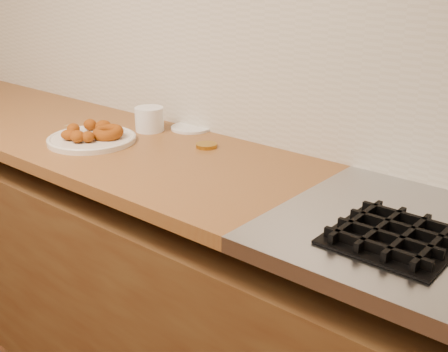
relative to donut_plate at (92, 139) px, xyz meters
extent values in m
cube|color=tan|center=(0.29, 0.37, 0.44)|extent=(4.00, 0.02, 2.70)
cube|color=brown|center=(0.29, 0.06, -0.52)|extent=(3.60, 0.60, 0.77)
cube|color=olive|center=(-0.36, 0.06, -0.03)|extent=(2.30, 0.62, 0.04)
cube|color=beige|center=(0.29, 0.36, 0.29)|extent=(3.60, 0.02, 0.60)
cube|color=black|center=(1.09, -0.02, -0.01)|extent=(0.26, 0.26, 0.01)
cube|color=black|center=(1.00, -0.02, 0.01)|extent=(0.01, 0.24, 0.02)
cube|color=black|center=(1.09, -0.11, 0.01)|extent=(0.24, 0.01, 0.02)
cube|color=black|center=(1.06, -0.02, 0.01)|extent=(0.01, 0.24, 0.02)
cube|color=black|center=(1.09, -0.05, 0.01)|extent=(0.24, 0.01, 0.02)
cube|color=black|center=(1.12, -0.02, 0.01)|extent=(0.01, 0.24, 0.02)
cube|color=black|center=(1.09, 0.01, 0.01)|extent=(0.24, 0.01, 0.02)
cube|color=black|center=(1.18, -0.02, 0.01)|extent=(0.01, 0.24, 0.02)
cube|color=black|center=(1.09, 0.07, 0.01)|extent=(0.24, 0.01, 0.02)
cylinder|color=silver|center=(0.00, 0.00, 0.00)|extent=(0.29, 0.29, 0.02)
torus|color=brown|center=(0.05, 0.03, 0.03)|extent=(0.11, 0.11, 0.05)
ellipsoid|color=brown|center=(-0.07, 0.05, 0.03)|extent=(0.06, 0.06, 0.04)
ellipsoid|color=brown|center=(-0.07, -0.02, 0.03)|extent=(0.07, 0.07, 0.04)
ellipsoid|color=brown|center=(-0.03, -0.07, 0.03)|extent=(0.07, 0.06, 0.03)
ellipsoid|color=brown|center=(0.01, -0.06, 0.03)|extent=(0.08, 0.07, 0.04)
ellipsoid|color=brown|center=(-0.01, 0.06, 0.03)|extent=(0.07, 0.07, 0.04)
ellipsoid|color=brown|center=(0.04, -0.04, 0.03)|extent=(0.07, 0.06, 0.04)
cylinder|color=white|center=(0.05, 0.22, 0.03)|extent=(0.13, 0.13, 0.09)
cylinder|color=silver|center=(0.15, 0.33, 0.00)|extent=(0.17, 0.17, 0.01)
cylinder|color=#AE8023|center=(0.34, 0.21, 0.00)|extent=(0.08, 0.08, 0.01)
cube|color=olive|center=(-0.13, 0.07, 0.00)|extent=(0.16, 0.06, 0.01)
camera|label=1|loc=(1.51, -1.10, 0.56)|focal=45.00mm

